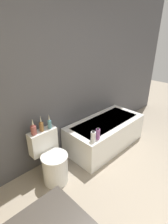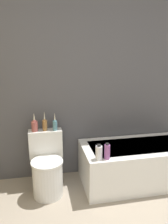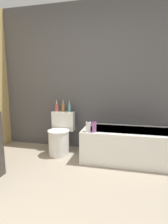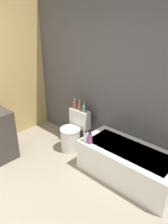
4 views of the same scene
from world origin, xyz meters
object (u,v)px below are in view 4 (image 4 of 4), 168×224
at_px(vase_silver, 80,106).
at_px(shampoo_bottle_short, 90,139).
at_px(vase_bronze, 84,108).
at_px(toilet, 73,133).
at_px(vase_gold, 75,104).
at_px(shampoo_bottle_tall, 86,137).
at_px(bathtub, 128,163).

distance_m(vase_silver, shampoo_bottle_short, 0.81).
xyz_separation_m(vase_bronze, shampoo_bottle_short, (0.52, -0.43, -0.20)).
bearing_deg(vase_silver, toilet, -90.00).
height_order(vase_gold, shampoo_bottle_tall, vase_gold).
xyz_separation_m(bathtub, vase_silver, (-1.16, 0.18, 0.54)).
bearing_deg(vase_gold, shampoo_bottle_short, -30.42).
relative_size(vase_bronze, shampoo_bottle_short, 1.20).
bearing_deg(shampoo_bottle_short, vase_silver, 145.02).
relative_size(vase_gold, vase_silver, 0.96).
bearing_deg(vase_bronze, bathtub, -8.91).
bearing_deg(toilet, bathtub, -0.06).
bearing_deg(vase_gold, toilet, -55.73).
bearing_deg(shampoo_bottle_short, shampoo_bottle_tall, 174.93).
height_order(vase_gold, vase_bronze, vase_gold).
bearing_deg(vase_silver, shampoo_bottle_short, -34.98).
xyz_separation_m(toilet, shampoo_bottle_tall, (0.55, -0.26, 0.27)).
height_order(vase_bronze, shampoo_bottle_short, vase_bronze).
bearing_deg(toilet, shampoo_bottle_tall, -25.51).
height_order(bathtub, shampoo_bottle_tall, shampoo_bottle_tall).
height_order(bathtub, shampoo_bottle_short, shampoo_bottle_short).
distance_m(vase_gold, shampoo_bottle_short, 0.90).
relative_size(bathtub, toilet, 2.05).
relative_size(shampoo_bottle_tall, shampoo_bottle_short, 0.94).
bearing_deg(toilet, vase_silver, 90.00).
height_order(vase_gold, shampoo_bottle_short, vase_gold).
relative_size(toilet, shampoo_bottle_short, 3.92).
xyz_separation_m(vase_gold, shampoo_bottle_tall, (0.67, -0.44, -0.21)).
bearing_deg(vase_bronze, vase_gold, 176.86).
xyz_separation_m(shampoo_bottle_tall, shampoo_bottle_short, (0.09, -0.01, 0.01)).
relative_size(bathtub, vase_silver, 6.13).
distance_m(toilet, vase_bronze, 0.52).
xyz_separation_m(bathtub, toilet, (-1.16, 0.00, 0.06)).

